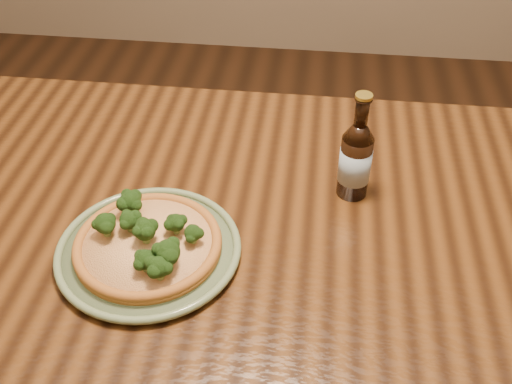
# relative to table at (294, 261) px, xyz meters

# --- Properties ---
(table) EXTENTS (1.60, 0.90, 0.75)m
(table) POSITION_rel_table_xyz_m (0.00, 0.00, 0.00)
(table) COLOR #49290F
(table) RESTS_ON ground
(plate) EXTENTS (0.32, 0.32, 0.02)m
(plate) POSITION_rel_table_xyz_m (-0.25, -0.10, 0.10)
(plate) COLOR #6C7F58
(plate) RESTS_ON table
(pizza) EXTENTS (0.25, 0.25, 0.07)m
(pizza) POSITION_rel_table_xyz_m (-0.24, -0.10, 0.12)
(pizza) COLOR #AC6727
(pizza) RESTS_ON plate
(beer_bottle) EXTENTS (0.06, 0.06, 0.22)m
(beer_bottle) POSITION_rel_table_xyz_m (0.10, 0.11, 0.17)
(beer_bottle) COLOR black
(beer_bottle) RESTS_ON table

